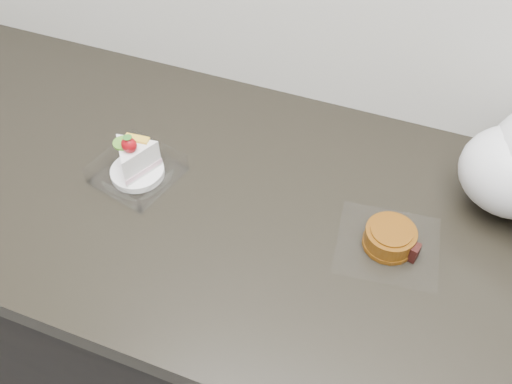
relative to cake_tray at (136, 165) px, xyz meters
The scene contains 3 objects.
counter 0.61m from the cake_tray, ahead, with size 2.04×0.64×0.90m.
cake_tray is the anchor object (origin of this frame).
mooncake_wrap 0.45m from the cake_tray, ahead, with size 0.18×0.17×0.04m.
Camera 1 is at (0.08, 1.10, 1.64)m, focal length 40.00 mm.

